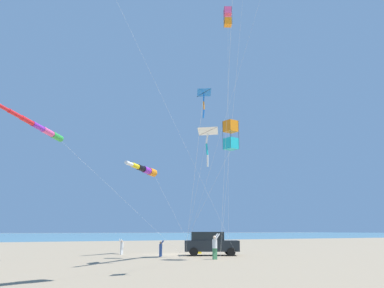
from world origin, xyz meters
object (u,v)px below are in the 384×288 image
kite_windsock_long_streamer_right (145,170)px  cooler_box (198,251)px  person_child_grey_jacket (122,246)px  kite_delta_red_high_left (203,95)px  person_child_green_jacket (161,248)px  kite_box_teal_far_right (228,17)px  kite_windsock_checkered_midright (41,128)px  person_adult_flyer (215,245)px  parked_car (210,243)px  kite_delta_green_low_center (207,131)px  kite_box_striped_overhead (231,135)px

kite_windsock_long_streamer_right → cooler_box: bearing=-99.4°
person_child_grey_jacket → kite_delta_red_high_left: size_ratio=0.10×
person_child_green_jacket → kite_box_teal_far_right: bearing=-149.7°
kite_windsock_checkered_midright → person_child_green_jacket: bearing=-73.1°
person_adult_flyer → person_child_grey_jacket: person_adult_flyer is taller
parked_car → kite_delta_red_high_left: size_ratio=0.38×
kite_box_teal_far_right → kite_delta_red_high_left: 14.26m
person_child_green_jacket → kite_delta_green_low_center: (-2.91, -2.54, 8.84)m
person_child_green_jacket → person_child_grey_jacket: size_ratio=0.96×
kite_delta_green_low_center → kite_delta_red_high_left: kite_delta_green_low_center is taller
kite_box_striped_overhead → person_child_green_jacket: bearing=23.7°
cooler_box → person_child_green_jacket: 5.24m
parked_car → person_adult_flyer: parked_car is taller
person_child_green_jacket → person_child_grey_jacket: bearing=24.7°
kite_box_striped_overhead → person_child_grey_jacket: bearing=24.1°
parked_car → kite_windsock_long_streamer_right: size_ratio=0.62×
person_child_grey_jacket → kite_box_teal_far_right: size_ratio=0.07×
person_adult_flyer → kite_windsock_checkered_midright: (1.66, 11.73, 7.34)m
kite_box_striped_overhead → kite_delta_red_high_left: 9.47m
parked_car → person_child_green_jacket: size_ratio=3.84×
kite_windsock_long_streamer_right → person_adult_flyer: bearing=-163.7°
person_child_grey_jacket → kite_box_striped_overhead: (-9.99, -4.46, 7.87)m
person_child_grey_jacket → kite_delta_green_low_center: size_ratio=0.13×
parked_car → kite_windsock_long_streamer_right: (3.76, 4.33, 6.18)m
kite_box_striped_overhead → kite_windsock_long_streamer_right: 9.85m
parked_car → cooler_box: parked_car is taller
cooler_box → kite_delta_red_high_left: size_ratio=0.05×
parked_car → kite_windsock_checkered_midright: (-2.46, 13.75, 7.35)m
kite_windsock_checkered_midright → kite_delta_red_high_left: bearing=-149.3°
kite_box_teal_far_right → kite_delta_green_low_center: kite_box_teal_far_right is taller
kite_delta_red_high_left → kite_windsock_long_streamer_right: bearing=-11.5°
person_child_grey_jacket → kite_windsock_long_streamer_right: (-0.67, -1.61, 6.44)m
person_adult_flyer → parked_car: bearing=-26.1°
person_child_green_jacket → kite_windsock_long_streamer_right: size_ratio=0.16×
cooler_box → kite_box_striped_overhead: bearing=167.2°
person_adult_flyer → kite_delta_red_high_left: 12.68m
kite_box_striped_overhead → kite_windsock_long_streamer_right: bearing=17.1°
kite_windsock_checkered_midright → person_child_grey_jacket: bearing=-48.6°
cooler_box → person_child_grey_jacket: size_ratio=0.49×
parked_car → kite_windsock_checkered_midright: 15.79m
cooler_box → kite_windsock_long_streamer_right: (0.79, 4.79, 6.92)m
kite_box_teal_far_right → kite_delta_green_low_center: bearing=12.9°
person_adult_flyer → kite_delta_red_high_left: size_ratio=0.14×
person_adult_flyer → kite_box_teal_far_right: size_ratio=0.09×
person_adult_flyer → kite_delta_red_high_left: kite_delta_red_high_left is taller
kite_delta_green_low_center → kite_windsock_checkered_midright: kite_delta_green_low_center is taller
kite_delta_green_low_center → kite_box_striped_overhead: kite_delta_green_low_center is taller
parked_car → cooler_box: bearing=-9.0°
kite_delta_green_low_center → kite_windsock_checkered_midright: bearing=90.1°
kite_windsock_long_streamer_right → person_child_grey_jacket: bearing=67.3°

